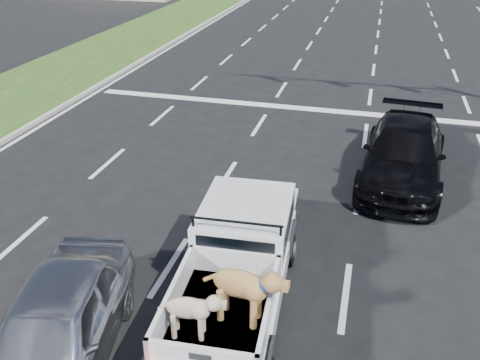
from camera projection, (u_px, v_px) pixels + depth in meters
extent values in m
plane|color=black|center=(254.00, 281.00, 9.82)|extent=(160.00, 160.00, 0.00)
cube|color=silver|center=(138.00, 137.00, 16.15)|extent=(0.12, 60.00, 0.01)
cube|color=silver|center=(244.00, 148.00, 15.35)|extent=(0.12, 60.00, 0.01)
cube|color=silver|center=(362.00, 161.00, 14.55)|extent=(0.12, 60.00, 0.01)
cube|color=silver|center=(40.00, 126.00, 16.96)|extent=(0.15, 60.00, 0.01)
cube|color=silver|center=(319.00, 110.00, 18.37)|extent=(17.00, 0.45, 0.01)
cube|color=#A39B95|center=(33.00, 124.00, 16.99)|extent=(0.15, 60.00, 0.14)
cylinder|color=black|center=(213.00, 241.00, 10.43)|extent=(0.29, 0.69, 0.67)
cylinder|color=black|center=(288.00, 249.00, 10.17)|extent=(0.29, 0.69, 0.67)
cube|color=silver|center=(234.00, 285.00, 8.80)|extent=(1.98, 4.78, 0.46)
cube|color=silver|center=(246.00, 222.00, 9.48)|extent=(1.75, 2.13, 0.76)
cube|color=black|center=(235.00, 252.00, 8.60)|extent=(1.37, 0.12, 0.55)
cylinder|color=black|center=(236.00, 222.00, 8.45)|extent=(1.59, 0.15, 0.04)
cube|color=black|center=(220.00, 318.00, 7.81)|extent=(1.72, 2.35, 0.05)
cube|color=silver|center=(172.00, 299.00, 7.82)|extent=(0.22, 2.25, 0.46)
cube|color=silver|center=(269.00, 312.00, 7.56)|extent=(0.22, 2.25, 0.46)
cube|color=silver|center=(201.00, 360.00, 6.74)|extent=(1.57, 0.17, 0.46)
imported|color=#AFB1B6|center=(55.00, 331.00, 7.66)|extent=(2.55, 4.48, 1.44)
imported|color=black|center=(404.00, 154.00, 13.30)|extent=(2.45, 5.14, 1.44)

